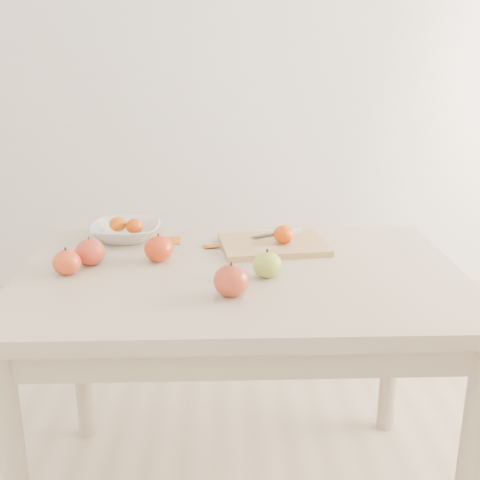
{
  "coord_description": "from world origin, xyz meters",
  "views": [
    {
      "loc": [
        -0.05,
        -1.53,
        1.33
      ],
      "look_at": [
        0.0,
        0.05,
        0.82
      ],
      "focal_mm": 45.0,
      "sensor_mm": 36.0,
      "label": 1
    }
  ],
  "objects": [
    {
      "name": "orange_peel_a",
      "position": [
        -0.21,
        0.25,
        0.75
      ],
      "size": [
        0.06,
        0.05,
        0.01
      ],
      "primitive_type": "cube",
      "rotation": [
        0.21,
        0.0,
        0.01
      ],
      "color": "#C45C0D",
      "rests_on": "table"
    },
    {
      "name": "bowl_tangerine_near",
      "position": [
        -0.37,
        0.29,
        0.8
      ],
      "size": [
        0.05,
        0.05,
        0.05
      ],
      "primitive_type": "ellipsoid",
      "color": "#DD6207",
      "rests_on": "fruit_bowl"
    },
    {
      "name": "apple_red_b",
      "position": [
        -0.41,
        0.06,
        0.79
      ],
      "size": [
        0.08,
        0.08,
        0.07
      ],
      "primitive_type": "ellipsoid",
      "color": "maroon",
      "rests_on": "table"
    },
    {
      "name": "orange_peel_b",
      "position": [
        -0.08,
        0.2,
        0.75
      ],
      "size": [
        0.05,
        0.04,
        0.01
      ],
      "primitive_type": "cube",
      "rotation": [
        -0.14,
        0.0,
        0.16
      ],
      "color": "#E35E10",
      "rests_on": "table"
    },
    {
      "name": "table",
      "position": [
        0.0,
        0.0,
        0.65
      ],
      "size": [
        1.2,
        0.8,
        0.75
      ],
      "color": "#C6B096",
      "rests_on": "ground"
    },
    {
      "name": "paring_knife",
      "position": [
        0.15,
        0.26,
        0.78
      ],
      "size": [
        0.16,
        0.08,
        0.01
      ],
      "color": "silver",
      "rests_on": "cutting_board"
    },
    {
      "name": "fruit_bowl",
      "position": [
        -0.35,
        0.28,
        0.78
      ],
      "size": [
        0.22,
        0.22,
        0.05
      ],
      "primitive_type": "imported",
      "color": "silver",
      "rests_on": "table"
    },
    {
      "name": "apple_red_e",
      "position": [
        -0.03,
        -0.17,
        0.79
      ],
      "size": [
        0.09,
        0.09,
        0.08
      ],
      "primitive_type": "ellipsoid",
      "color": "maroon",
      "rests_on": "table"
    },
    {
      "name": "bowl_tangerine_far",
      "position": [
        -0.32,
        0.27,
        0.8
      ],
      "size": [
        0.05,
        0.05,
        0.05
      ],
      "primitive_type": "ellipsoid",
      "color": "#CF4C07",
      "rests_on": "fruit_bowl"
    },
    {
      "name": "apple_red_d",
      "position": [
        -0.46,
        -0.02,
        0.78
      ],
      "size": [
        0.08,
        0.08,
        0.07
      ],
      "primitive_type": "ellipsoid",
      "color": "#A82D19",
      "rests_on": "table"
    },
    {
      "name": "apple_green",
      "position": [
        0.07,
        -0.05,
        0.78
      ],
      "size": [
        0.08,
        0.08,
        0.07
      ],
      "primitive_type": "ellipsoid",
      "color": "olive",
      "rests_on": "table"
    },
    {
      "name": "board_tangerine",
      "position": [
        0.13,
        0.18,
        0.8
      ],
      "size": [
        0.06,
        0.06,
        0.05
      ],
      "primitive_type": "ellipsoid",
      "color": "#E64008",
      "rests_on": "cutting_board"
    },
    {
      "name": "cutting_board",
      "position": [
        0.1,
        0.19,
        0.76
      ],
      "size": [
        0.34,
        0.26,
        0.02
      ],
      "primitive_type": "cube",
      "rotation": [
        0.0,
        0.0,
        0.13
      ],
      "color": "tan",
      "rests_on": "table"
    },
    {
      "name": "apple_red_a",
      "position": [
        -0.23,
        0.08,
        0.79
      ],
      "size": [
        0.08,
        0.08,
        0.07
      ],
      "primitive_type": "ellipsoid",
      "color": "#A71808",
      "rests_on": "table"
    }
  ]
}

